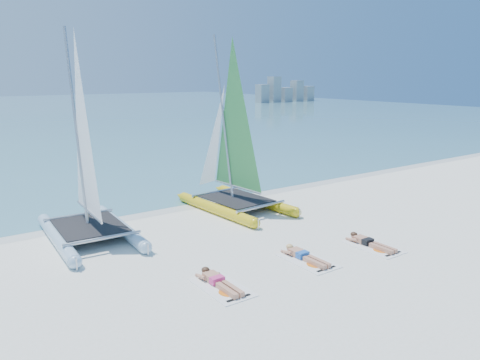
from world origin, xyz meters
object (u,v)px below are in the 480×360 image
(sunbather_a, at_px, (218,281))
(towel_b, at_px, (308,261))
(sunbather_b, at_px, (303,255))
(towel_a, at_px, (222,287))
(towel_c, at_px, (373,247))
(catamaran_yellow, at_px, (228,153))
(sunbather_c, at_px, (369,242))
(catamaran_blue, at_px, (85,175))

(sunbather_a, distance_m, towel_b, 3.03)
(sunbather_a, xyz_separation_m, sunbather_b, (3.02, 0.02, 0.00))
(sunbather_a, bearing_deg, towel_a, -90.00)
(towel_b, relative_size, towel_c, 1.00)
(catamaran_yellow, bearing_deg, towel_b, -106.23)
(towel_b, bearing_deg, sunbather_c, -4.04)
(towel_a, bearing_deg, sunbather_c, -1.57)
(sunbather_b, xyz_separation_m, sunbather_c, (2.48, -0.37, 0.00))
(sunbather_b, bearing_deg, sunbather_c, -8.42)
(catamaran_yellow, bearing_deg, sunbather_a, -129.89)
(sunbather_b, bearing_deg, sunbather_a, -179.54)
(towel_b, xyz_separation_m, sunbather_b, (0.00, 0.19, 0.11))
(towel_a, relative_size, towel_b, 1.00)
(towel_b, xyz_separation_m, sunbather_c, (2.48, -0.17, 0.11))
(catamaran_yellow, xyz_separation_m, towel_a, (-4.36, -6.23, -2.24))
(sunbather_c, bearing_deg, catamaran_blue, 140.06)
(catamaran_yellow, bearing_deg, sunbather_c, -83.92)
(towel_a, xyz_separation_m, towel_c, (5.50, -0.34, 0.00))
(catamaran_blue, distance_m, catamaran_yellow, 5.95)
(sunbather_b, relative_size, towel_c, 0.93)
(towel_a, height_order, sunbather_a, sunbather_a)
(sunbather_a, bearing_deg, towel_c, -5.55)
(towel_a, distance_m, sunbather_b, 3.03)
(sunbather_b, distance_m, sunbather_c, 2.50)
(catamaran_yellow, bearing_deg, catamaran_blue, -179.66)
(sunbather_b, distance_m, towel_c, 2.54)
(towel_a, relative_size, sunbather_b, 1.07)
(towel_a, height_order, towel_c, same)
(sunbather_c, bearing_deg, catamaran_yellow, 100.13)
(towel_a, bearing_deg, towel_b, 0.46)
(sunbather_a, bearing_deg, catamaran_yellow, 54.16)
(sunbather_b, bearing_deg, catamaran_yellow, 77.44)
(towel_a, bearing_deg, catamaran_blue, 105.24)
(sunbather_b, bearing_deg, towel_b, -90.00)
(catamaran_yellow, bearing_deg, sunbather_b, -106.61)
(towel_a, bearing_deg, towel_c, -3.56)
(catamaran_blue, relative_size, sunbather_b, 4.14)
(sunbather_a, xyz_separation_m, towel_c, (5.50, -0.53, -0.11))
(catamaran_blue, bearing_deg, sunbather_a, -71.52)
(catamaran_yellow, distance_m, sunbather_c, 6.82)
(towel_a, xyz_separation_m, sunbather_a, (0.00, 0.19, 0.11))
(catamaran_blue, bearing_deg, towel_c, -38.10)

